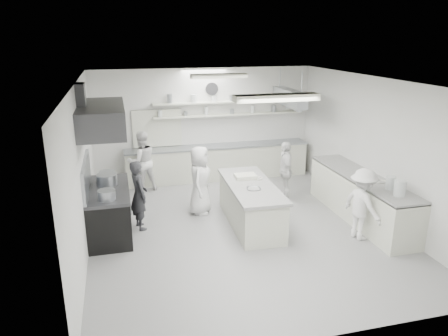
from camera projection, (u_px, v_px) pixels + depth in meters
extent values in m
cube|color=#949598|center=(240.00, 228.00, 8.80)|extent=(6.00, 7.00, 0.02)
cube|color=white|center=(242.00, 81.00, 7.89)|extent=(6.00, 7.00, 0.02)
cube|color=silver|center=(205.00, 124.00, 11.58)|extent=(6.00, 0.04, 3.00)
cube|color=silver|center=(323.00, 236.00, 5.11)|extent=(6.00, 0.04, 3.00)
cube|color=silver|center=(82.00, 170.00, 7.63)|extent=(0.04, 7.00, 3.00)
cube|color=silver|center=(375.00, 149.00, 9.05)|extent=(0.04, 7.00, 3.00)
cube|color=black|center=(109.00, 212.00, 8.41)|extent=(0.80, 1.80, 0.90)
cube|color=#37373B|center=(101.00, 118.00, 7.84)|extent=(0.85, 2.00, 0.50)
cube|color=beige|center=(218.00, 162.00, 11.68)|extent=(5.00, 0.60, 0.92)
cube|color=beige|center=(230.00, 114.00, 11.55)|extent=(4.20, 0.26, 0.04)
cube|color=beige|center=(231.00, 102.00, 11.44)|extent=(4.20, 0.26, 0.04)
cube|color=black|center=(157.00, 128.00, 11.27)|extent=(1.30, 0.04, 1.00)
cylinder|color=silver|center=(212.00, 89.00, 11.30)|extent=(0.32, 0.05, 0.32)
cube|color=beige|center=(361.00, 198.00, 9.09)|extent=(0.74, 3.30, 0.94)
cube|color=#959AA2|center=(290.00, 97.00, 10.79)|extent=(0.30, 1.60, 0.40)
cube|color=beige|center=(277.00, 98.00, 6.25)|extent=(1.30, 0.25, 0.10)
cube|color=beige|center=(219.00, 76.00, 9.57)|extent=(1.30, 0.25, 0.10)
cube|color=beige|center=(251.00, 205.00, 8.85)|extent=(0.93, 2.31, 0.84)
cylinder|color=#959AA2|center=(107.00, 181.00, 8.42)|extent=(0.40, 0.40, 0.28)
imported|color=#2B2C30|center=(139.00, 195.00, 8.57)|extent=(0.46, 0.60, 1.45)
imported|color=white|center=(142.00, 161.00, 10.67)|extent=(0.88, 0.76, 1.55)
imported|color=white|center=(200.00, 180.00, 9.31)|extent=(0.74, 0.88, 1.54)
imported|color=white|center=(285.00, 170.00, 10.16)|extent=(0.52, 0.89, 1.43)
imported|color=white|center=(362.00, 204.00, 8.13)|extent=(0.69, 1.01, 1.43)
imported|color=#959AA2|center=(254.00, 189.00, 8.45)|extent=(0.33, 0.33, 0.07)
imported|color=beige|center=(258.00, 180.00, 9.03)|extent=(0.24, 0.24, 0.07)
imported|color=beige|center=(381.00, 183.00, 8.57)|extent=(0.24, 0.24, 0.05)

